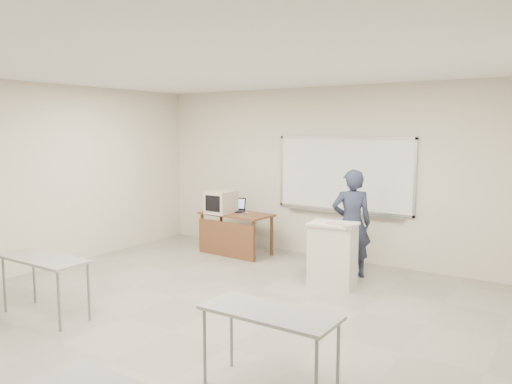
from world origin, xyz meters
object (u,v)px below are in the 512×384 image
Objects in this scene: presenter at (352,223)px; crt_monitor at (221,202)px; whiteboard at (343,175)px; laptop at (237,208)px; mouse at (247,213)px; podium at (333,254)px; keyboard at (339,224)px; instructor_desk at (233,226)px.

crt_monitor is at bearing -32.98° from presenter.
whiteboard is 2.07m from laptop.
mouse is (0.30, -0.11, -0.04)m from laptop.
podium is (0.50, -1.47, -1.01)m from whiteboard.
mouse is 0.21× the size of keyboard.
presenter reaches higher than mouse.
podium is 2.59m from laptop.
instructor_desk is (-1.79, -0.78, -0.95)m from whiteboard.
mouse is at bearing -158.75° from whiteboard.
whiteboard is at bearing 124.71° from keyboard.
whiteboard is 7.55× the size of laptop.
keyboard reaches higher than podium.
crt_monitor reaches higher than podium.
whiteboard is 5.07× the size of crt_monitor.
instructor_desk is 2.33m from presenter.
whiteboard is 1.85m from mouse.
podium is 2.84× the size of laptop.
laptop is at bearing 154.09° from mouse.
crt_monitor is at bearing 175.98° from keyboard.
crt_monitor is at bearing -158.76° from whiteboard.
laptop is at bearing -39.67° from presenter.
keyboard is at bearing -29.97° from mouse.
whiteboard is at bearing 14.71° from mouse.
crt_monitor is 5.45× the size of mouse.
instructor_desk is at bearing -90.73° from laptop.
instructor_desk is at bearing -33.50° from presenter.
laptop is 0.20× the size of presenter.
mouse is (0.20, 0.16, 0.24)m from instructor_desk.
podium is at bearing 56.23° from presenter.
laptop reaches higher than mouse.
mouse is (0.45, 0.17, -0.18)m from crt_monitor.
instructor_desk is 14.70× the size of mouse.
instructor_desk is 3.14× the size of keyboard.
instructor_desk is at bearing 5.34° from crt_monitor.
instructor_desk is 2.60m from keyboard.
presenter is (-0.13, 0.73, -0.11)m from keyboard.
podium is 2.67m from crt_monitor.
whiteboard is at bearing 23.21° from crt_monitor.
keyboard is (2.44, -0.81, 0.42)m from instructor_desk.
keyboard is (2.54, -1.08, 0.14)m from laptop.
presenter is at bearing 1.29° from instructor_desk.
laptop is (-0.10, 0.27, 0.28)m from instructor_desk.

